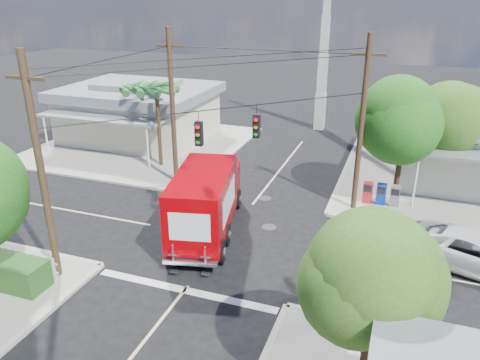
% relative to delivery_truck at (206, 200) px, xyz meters
% --- Properties ---
extents(ground, '(120.00, 120.00, 0.00)m').
position_rel_delivery_truck_xyz_m(ground, '(1.07, -0.30, -1.67)').
color(ground, black).
rests_on(ground, ground).
extents(sidewalk_ne, '(14.12, 14.12, 0.14)m').
position_rel_delivery_truck_xyz_m(sidewalk_ne, '(11.95, 10.58, -1.60)').
color(sidewalk_ne, gray).
rests_on(sidewalk_ne, ground).
extents(sidewalk_nw, '(14.12, 14.12, 0.14)m').
position_rel_delivery_truck_xyz_m(sidewalk_nw, '(-9.81, 10.58, -1.60)').
color(sidewalk_nw, gray).
rests_on(sidewalk_nw, ground).
extents(road_markings, '(32.00, 32.00, 0.01)m').
position_rel_delivery_truck_xyz_m(road_markings, '(1.07, -1.77, -1.67)').
color(road_markings, beige).
rests_on(road_markings, ground).
extents(building_nw, '(10.80, 10.20, 4.30)m').
position_rel_delivery_truck_xyz_m(building_nw, '(-10.93, 12.16, 0.55)').
color(building_nw, beige).
rests_on(building_nw, sidewalk_nw).
extents(radio_tower, '(0.80, 0.80, 17.00)m').
position_rel_delivery_truck_xyz_m(radio_tower, '(1.57, 19.70, 3.97)').
color(radio_tower, silver).
rests_on(radio_tower, ground).
extents(tree_ne_front, '(4.21, 4.14, 6.66)m').
position_rel_delivery_truck_xyz_m(tree_ne_front, '(8.27, 6.46, 3.09)').
color(tree_ne_front, '#422D1C').
rests_on(tree_ne_front, sidewalk_ne).
extents(tree_ne_back, '(3.77, 3.66, 5.82)m').
position_rel_delivery_truck_xyz_m(tree_ne_back, '(10.87, 8.66, 2.52)').
color(tree_ne_back, '#422D1C').
rests_on(tree_ne_back, sidewalk_ne).
extents(tree_se, '(3.67, 3.54, 5.62)m').
position_rel_delivery_truck_xyz_m(tree_se, '(8.07, -7.54, 2.37)').
color(tree_se, '#422D1C').
rests_on(tree_se, sidewalk_se).
extents(palm_nw_front, '(3.01, 3.08, 5.59)m').
position_rel_delivery_truck_xyz_m(palm_nw_front, '(-6.43, 7.20, 3.37)').
color(palm_nw_front, '#422D1C').
rests_on(palm_nw_front, sidewalk_nw).
extents(palm_nw_back, '(3.01, 3.08, 5.19)m').
position_rel_delivery_truck_xyz_m(palm_nw_back, '(-8.43, 8.70, 3.00)').
color(palm_nw_back, '#422D1C').
rests_on(palm_nw_back, sidewalk_nw).
extents(utility_poles, '(12.00, 10.68, 9.00)m').
position_rel_delivery_truck_xyz_m(utility_poles, '(-0.52, 1.30, 3.00)').
color(utility_poles, '#473321').
rests_on(utility_poles, ground).
extents(vending_boxes, '(1.90, 0.50, 1.10)m').
position_rel_delivery_truck_xyz_m(vending_boxes, '(7.57, 5.90, -0.98)').
color(vending_boxes, red).
rests_on(vending_boxes, sidewalk_ne).
extents(delivery_truck, '(3.87, 7.90, 3.29)m').
position_rel_delivery_truck_xyz_m(delivery_truck, '(0.00, 0.00, 0.00)').
color(delivery_truck, black).
rests_on(delivery_truck, ground).
extents(parked_car, '(6.06, 4.05, 1.54)m').
position_rel_delivery_truck_xyz_m(parked_car, '(11.70, 0.94, -0.90)').
color(parked_car, silver).
rests_on(parked_car, ground).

